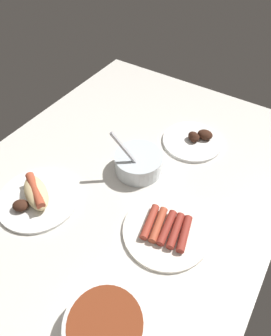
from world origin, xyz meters
TOP-DOWN VIEW (x-y plane):
  - ground_plane at (0.00, 0.00)cm, footprint 120.00×90.00cm
  - plate_hotdog_assembled at (19.56, -16.10)cm, footprint 23.14×23.14cm
  - plate_grilled_meat at (-26.88, 10.75)cm, footprint 20.07×20.07cm
  - bowl_coleslaw at (-6.02, 1.68)cm, footprint 14.75×14.75cm
  - plate_sausages at (8.83, 19.70)cm, footprint 22.91×22.91cm
  - bowl_chili at (36.25, 20.58)cm, footprint 16.96×16.96cm

SIDE VIEW (x-z plane):
  - ground_plane at x=0.00cm, z-range -3.00..0.00cm
  - plate_grilled_meat at x=-26.88cm, z-range -1.03..2.96cm
  - plate_sausages at x=8.83cm, z-range -0.58..2.55cm
  - plate_hotdog_assembled at x=19.56cm, z-range -1.01..4.60cm
  - bowl_chili at x=36.25cm, z-range 0.24..5.43cm
  - bowl_coleslaw at x=-6.02cm, z-range -4.52..11.12cm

